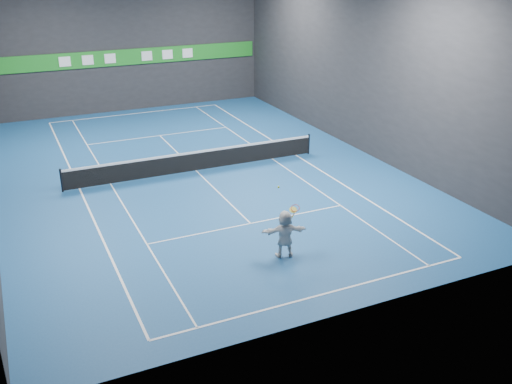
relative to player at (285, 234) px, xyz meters
name	(u,v)px	position (x,y,z in m)	size (l,w,h in m)	color
ground	(196,171)	(-0.02, 9.22, -0.85)	(26.00, 26.00, 0.00)	navy
wall_back	(127,41)	(-0.02, 22.22, 3.65)	(18.00, 0.10, 9.00)	#252527
wall_front	(354,168)	(-0.02, -3.78, 3.65)	(18.00, 0.10, 9.00)	#252527
wall_right	(359,63)	(8.98, 9.22, 3.65)	(0.10, 26.00, 9.00)	#252527
baseline_near	(324,294)	(-0.02, -2.67, -0.84)	(10.98, 0.08, 0.01)	white
baseline_far	(137,113)	(-0.02, 21.11, -0.84)	(10.98, 0.08, 0.01)	white
sideline_doubles_left	(80,189)	(-5.51, 9.22, -0.84)	(0.08, 23.78, 0.01)	white
sideline_doubles_right	(296,155)	(5.47, 9.22, -0.84)	(0.08, 23.78, 0.01)	white
sideline_singles_left	(111,184)	(-4.13, 9.22, -0.84)	(0.06, 23.78, 0.01)	white
sideline_singles_right	(273,159)	(4.09, 9.22, -0.84)	(0.06, 23.78, 0.01)	white
service_line_near	(251,223)	(-0.02, 2.82, -0.84)	(8.23, 0.06, 0.01)	white
service_line_far	(160,136)	(-0.02, 15.62, -0.84)	(8.23, 0.06, 0.01)	white
center_service_line	(196,171)	(-0.02, 9.22, -0.84)	(0.06, 12.80, 0.01)	white
player	(285,234)	(0.00, 0.00, 0.00)	(1.57, 0.50, 1.69)	silver
tennis_ball	(279,187)	(-0.24, 0.07, 1.74)	(0.07, 0.07, 0.07)	#F2F729
tennis_net	(196,160)	(-0.02, 9.22, -0.31)	(12.50, 0.10, 1.07)	black
sponsor_banner	(129,57)	(-0.02, 22.16, 2.65)	(17.64, 0.11, 1.00)	#1E8A24
tennis_racket	(295,209)	(0.38, 0.05, 0.82)	(0.47, 0.38, 0.52)	red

